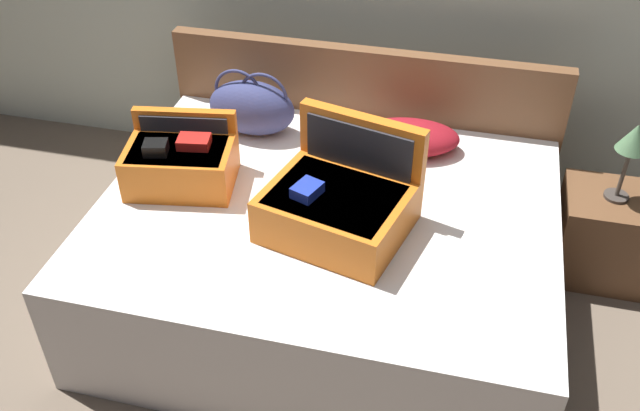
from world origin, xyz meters
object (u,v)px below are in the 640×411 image
hard_case_medium (181,161)px  nightstand (604,235)px  table_lamp (633,143)px  bed (326,256)px  pillow_near_headboard (407,137)px  duffel_bag (252,107)px  hard_case_large (339,203)px

hard_case_medium → nightstand: (1.96, 0.52, -0.46)m
hard_case_medium → table_lamp: (1.96, 0.52, 0.08)m
bed → pillow_near_headboard: 0.71m
bed → duffel_bag: duffel_bag is taller
hard_case_large → nightstand: size_ratio=1.44×
bed → pillow_near_headboard: bearing=63.4°
pillow_near_headboard → hard_case_medium: bearing=-151.3°
nightstand → hard_case_large: bearing=-151.1°
hard_case_large → pillow_near_headboard: size_ratio=1.30×
table_lamp → duffel_bag: bearing=-179.3°
hard_case_medium → bed: bearing=-11.5°
duffel_bag → pillow_near_headboard: bearing=1.6°
hard_case_medium → table_lamp: 2.03m
duffel_bag → nightstand: 1.85m
duffel_bag → pillow_near_headboard: (0.78, 0.02, -0.07)m
nightstand → duffel_bag: bearing=-179.3°
bed → table_lamp: 1.47m
duffel_bag → table_lamp: bearing=0.7°
bed → nightstand: bed is taller
bed → hard_case_medium: 0.79m
duffel_bag → hard_case_medium: bearing=-109.1°
pillow_near_headboard → nightstand: 1.09m
hard_case_medium → pillow_near_headboard: (0.95, 0.52, -0.05)m
hard_case_large → nightstand: bearing=42.9°
hard_case_medium → pillow_near_headboard: size_ratio=1.03×
hard_case_large → bed: bearing=138.3°
hard_case_medium → duffel_bag: (0.17, 0.50, 0.02)m
pillow_near_headboard → table_lamp: table_lamp is taller
hard_case_large → hard_case_medium: 0.78m
hard_case_medium → duffel_bag: size_ratio=1.16×
pillow_near_headboard → hard_case_large: bearing=-106.0°
hard_case_large → table_lamp: 1.37m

